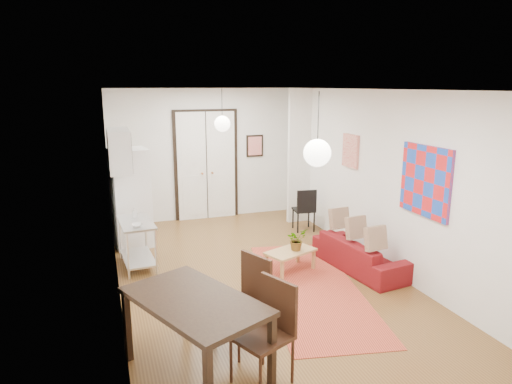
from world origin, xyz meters
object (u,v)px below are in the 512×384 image
object	(u,v)px
sofa	(360,254)
dining_chair_far	(258,322)
coffee_table	(291,253)
fridge	(131,198)
dining_table	(195,307)
kitchen_counter	(137,239)
black_side_chair	(302,205)
dining_chair_near	(238,293)

from	to	relation	value
sofa	dining_chair_far	distance (m)	3.33
coffee_table	fridge	xyz separation A→B (m)	(-2.32, 2.12, 0.61)
dining_table	coffee_table	bearing A→B (deg)	47.54
kitchen_counter	black_side_chair	bearing A→B (deg)	11.94
fridge	dining_chair_near	xyz separation A→B (m)	(0.92, -3.84, -0.30)
kitchen_counter	sofa	bearing A→B (deg)	-24.66
dining_table	dining_chair_far	distance (m)	0.66
sofa	dining_chair_far	bearing A→B (deg)	122.75
coffee_table	dining_table	distance (m)	3.00
kitchen_counter	fridge	xyz separation A→B (m)	(-0.00, 1.10, 0.43)
sofa	dining_chair_far	xyz separation A→B (m)	(-2.52, -2.15, 0.36)
sofa	coffee_table	distance (m)	1.16
dining_chair_near	black_side_chair	world-z (taller)	dining_chair_near
coffee_table	dining_table	xyz separation A→B (m)	(-2.00, -2.19, 0.45)
sofa	dining_table	world-z (taller)	dining_table
dining_table	dining_chair_near	xyz separation A→B (m)	(0.60, 0.46, -0.15)
dining_chair_far	black_side_chair	bearing A→B (deg)	126.17
dining_table	fridge	bearing A→B (deg)	94.31
kitchen_counter	dining_chair_near	distance (m)	2.90
dining_table	black_side_chair	bearing A→B (deg)	53.37
coffee_table	dining_chair_far	xyz separation A→B (m)	(-1.40, -2.43, 0.31)
dining_chair_near	black_side_chair	bearing A→B (deg)	121.76
coffee_table	black_side_chair	world-z (taller)	black_side_chair
dining_chair_far	black_side_chair	xyz separation A→B (m)	(2.51, 4.43, -0.10)
black_side_chair	sofa	bearing A→B (deg)	96.83
sofa	fridge	size ratio (longest dim) A/B	0.97
kitchen_counter	dining_chair_near	bearing A→B (deg)	-75.41
coffee_table	fridge	distance (m)	3.20
coffee_table	dining_chair_near	xyz separation A→B (m)	(-1.40, -1.73, 0.31)
dining_table	dining_chair_near	bearing A→B (deg)	37.42
sofa	kitchen_counter	bearing A→B (deg)	61.65
sofa	dining_table	xyz separation A→B (m)	(-3.12, -1.91, 0.51)
coffee_table	dining_table	size ratio (longest dim) A/B	0.51
coffee_table	dining_chair_far	distance (m)	2.82
coffee_table	dining_chair_far	size ratio (longest dim) A/B	0.86
fridge	coffee_table	bearing A→B (deg)	-50.34
coffee_table	dining_chair_near	distance (m)	2.24
dining_table	dining_chair_near	size ratio (longest dim) A/B	1.68
fridge	dining_table	bearing A→B (deg)	-93.69
sofa	dining_chair_near	world-z (taller)	dining_chair_near
sofa	coffee_table	world-z (taller)	sofa
fridge	dining_chair_far	xyz separation A→B (m)	(0.92, -4.54, -0.30)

